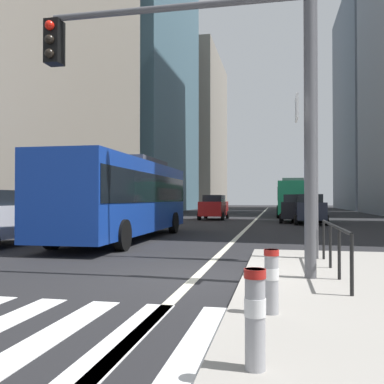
# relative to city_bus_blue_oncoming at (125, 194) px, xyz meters

# --- Properties ---
(ground_plane) EXTENTS (160.00, 160.00, 0.00)m
(ground_plane) POSITION_rel_city_bus_blue_oncoming_xyz_m (4.36, 12.53, -1.84)
(ground_plane) COLOR black
(crosswalk_stripes) EXTENTS (7.65, 3.20, 0.01)m
(crosswalk_stripes) POSITION_rel_city_bus_blue_oncoming_xyz_m (3.36, -11.47, -1.83)
(crosswalk_stripes) COLOR silver
(crosswalk_stripes) RESTS_ON ground
(lane_centre_line) EXTENTS (0.20, 80.00, 0.01)m
(lane_centre_line) POSITION_rel_city_bus_blue_oncoming_xyz_m (4.36, 22.53, -1.83)
(lane_centre_line) COLOR beige
(lane_centre_line) RESTS_ON ground
(office_tower_left_mid) EXTENTS (10.10, 25.87, 54.58)m
(office_tower_left_mid) POSITION_rel_city_bus_blue_oncoming_xyz_m (-11.64, 39.17, 25.46)
(office_tower_left_mid) COLOR slate
(office_tower_left_mid) RESTS_ON ground
(office_tower_left_far) EXTENTS (12.37, 25.43, 30.74)m
(office_tower_left_far) POSITION_rel_city_bus_blue_oncoming_xyz_m (-11.64, 70.00, 13.53)
(office_tower_left_far) COLOR gray
(office_tower_left_far) RESTS_ON ground
(office_tower_right_far) EXTENTS (10.46, 23.07, 33.11)m
(office_tower_right_far) POSITION_rel_city_bus_blue_oncoming_xyz_m (21.36, 54.10, 14.72)
(office_tower_right_far) COLOR slate
(office_tower_right_far) RESTS_ON ground
(city_bus_blue_oncoming) EXTENTS (2.79, 11.07, 3.40)m
(city_bus_blue_oncoming) POSITION_rel_city_bus_blue_oncoming_xyz_m (0.00, 0.00, 0.00)
(city_bus_blue_oncoming) COLOR #14389E
(city_bus_blue_oncoming) RESTS_ON ground
(city_bus_red_receding) EXTENTS (2.76, 11.20, 3.40)m
(city_bus_red_receding) POSITION_rel_city_bus_blue_oncoming_xyz_m (7.36, 23.82, 0.00)
(city_bus_red_receding) COLOR #198456
(city_bus_red_receding) RESTS_ON ground
(city_bus_red_distant) EXTENTS (2.88, 11.24, 3.40)m
(city_bus_red_distant) POSITION_rel_city_bus_blue_oncoming_xyz_m (7.90, 45.85, 0.00)
(city_bus_red_distant) COLOR #198456
(city_bus_red_distant) RESTS_ON ground
(car_oncoming_mid) EXTENTS (2.09, 4.24, 1.94)m
(car_oncoming_mid) POSITION_rel_city_bus_blue_oncoming_xyz_m (1.08, 17.27, -0.85)
(car_oncoming_mid) COLOR maroon
(car_oncoming_mid) RESTS_ON ground
(car_receding_near) EXTENTS (2.14, 4.46, 1.94)m
(car_receding_near) POSITION_rel_city_bus_blue_oncoming_xyz_m (8.06, 12.52, -0.85)
(car_receding_near) COLOR #232838
(car_receding_near) RESTS_ON ground
(car_receding_far) EXTENTS (2.16, 4.22, 1.94)m
(car_receding_far) POSITION_rel_city_bus_blue_oncoming_xyz_m (7.23, 14.12, -0.85)
(car_receding_far) COLOR black
(car_receding_far) RESTS_ON ground
(traffic_signal_gantry) EXTENTS (5.61, 0.65, 6.00)m
(traffic_signal_gantry) POSITION_rel_city_bus_blue_oncoming_xyz_m (4.81, -7.92, 2.25)
(traffic_signal_gantry) COLOR #515156
(traffic_signal_gantry) RESTS_ON median_island
(street_lamp_post) EXTENTS (5.50, 0.32, 8.00)m
(street_lamp_post) POSITION_rel_city_bus_blue_oncoming_xyz_m (6.95, -5.14, 3.45)
(street_lamp_post) COLOR #56565B
(street_lamp_post) RESTS_ON median_island
(bollard_front) EXTENTS (0.20, 0.20, 0.88)m
(bollard_front) POSITION_rel_city_bus_blue_oncoming_xyz_m (5.84, -12.47, -1.19)
(bollard_front) COLOR #99999E
(bollard_front) RESTS_ON median_island
(bollard_left) EXTENTS (0.20, 0.20, 0.84)m
(bollard_left) POSITION_rel_city_bus_blue_oncoming_xyz_m (5.96, -10.60, -1.22)
(bollard_left) COLOR #99999E
(bollard_left) RESTS_ON median_island
(pedestrian_railing) EXTENTS (0.06, 4.13, 0.98)m
(pedestrian_railing) POSITION_rel_city_bus_blue_oncoming_xyz_m (7.16, -7.29, -0.97)
(pedestrian_railing) COLOR black
(pedestrian_railing) RESTS_ON median_island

